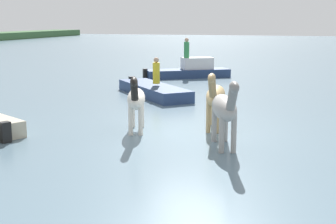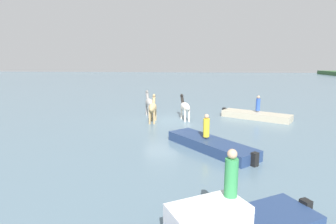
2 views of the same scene
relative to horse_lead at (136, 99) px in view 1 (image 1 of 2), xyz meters
name	(u,v)px [view 1 (image 1 of 2)]	position (x,y,z in m)	size (l,w,h in m)	color
ground_plane	(193,132)	(0.46, -1.72, -1.03)	(182.13, 182.13, 0.00)	slate
horse_lead	(136,99)	(0.00, 0.00, 0.00)	(2.39, 1.07, 1.86)	silver
horse_dark_mare	(215,97)	(0.98, -2.32, 0.04)	(2.50, 0.71, 1.94)	tan
horse_dun_straggler	(225,109)	(-1.15, -2.97, 0.07)	(2.54, 1.25, 2.00)	#9E9993
boat_motor_center	(153,92)	(6.93, 1.66, -0.85)	(4.86, 4.57, 0.76)	navy
boat_tender_starboard	(189,72)	(14.23, 1.71, -0.71)	(3.80, 5.07, 1.35)	navy
person_watcher_seated	(156,72)	(6.69, 1.44, 0.13)	(0.32, 0.32, 1.19)	yellow
person_spotter_bow	(187,49)	(13.99, 1.82, 0.72)	(0.32, 0.32, 1.19)	#338C4C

